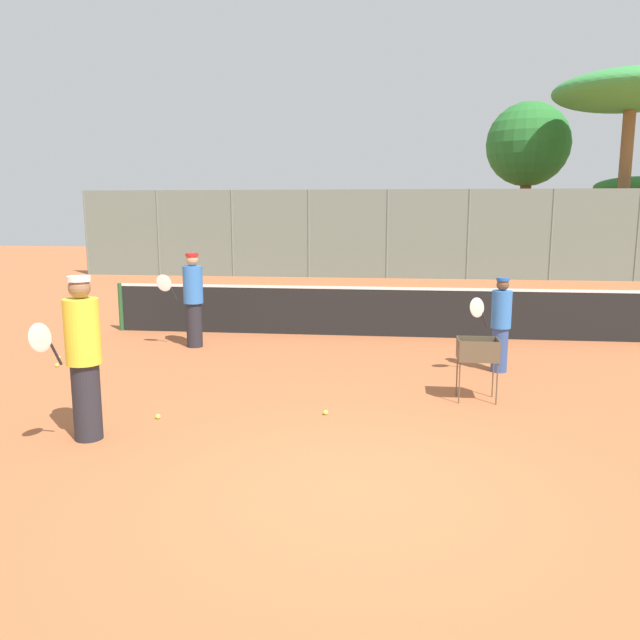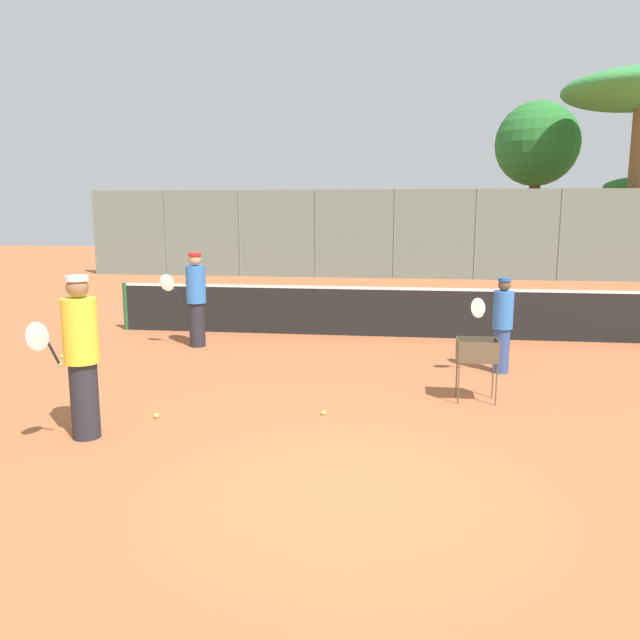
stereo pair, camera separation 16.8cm
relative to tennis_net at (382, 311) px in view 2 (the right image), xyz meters
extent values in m
plane|color=#B26038|center=(0.00, -7.62, -0.56)|extent=(80.00, 80.00, 0.00)
cylinder|color=#26592D|center=(-5.79, 0.00, -0.02)|extent=(0.10, 0.10, 1.07)
cube|color=black|center=(0.00, 0.00, -0.05)|extent=(11.57, 0.01, 1.01)
cube|color=white|center=(0.00, 0.00, 0.48)|extent=(11.57, 0.02, 0.06)
cylinder|color=slate|center=(-12.61, 11.89, 1.19)|extent=(0.08, 0.08, 3.51)
cylinder|color=slate|center=(-9.46, 11.89, 1.19)|extent=(0.08, 0.08, 3.51)
cylinder|color=slate|center=(-6.31, 11.89, 1.19)|extent=(0.08, 0.08, 3.51)
cylinder|color=slate|center=(-3.15, 11.89, 1.19)|extent=(0.08, 0.08, 3.51)
cylinder|color=slate|center=(0.00, 11.89, 1.19)|extent=(0.08, 0.08, 3.51)
cylinder|color=slate|center=(3.15, 11.89, 1.19)|extent=(0.08, 0.08, 3.51)
cylinder|color=slate|center=(6.31, 11.89, 1.19)|extent=(0.08, 0.08, 3.51)
cube|color=slate|center=(0.00, 11.89, 1.19)|extent=(25.23, 0.01, 3.51)
cylinder|color=brown|center=(6.37, 17.67, 1.73)|extent=(0.51, 0.51, 4.58)
sphere|color=#28722D|center=(6.37, 17.67, 5.17)|extent=(3.84, 3.84, 3.84)
cylinder|color=brown|center=(9.37, 13.54, 2.72)|extent=(0.47, 0.47, 6.55)
cylinder|color=#334C8C|center=(2.08, -2.77, -0.19)|extent=(0.26, 0.26, 0.75)
cylinder|color=blue|center=(2.08, -2.77, 0.50)|extent=(0.33, 0.33, 0.62)
sphere|color=brown|center=(2.08, -2.77, 0.91)|extent=(0.20, 0.20, 0.20)
cylinder|color=#2659B2|center=(2.08, -2.77, 1.00)|extent=(0.21, 0.21, 0.05)
cylinder|color=black|center=(1.79, -2.96, 0.34)|extent=(0.14, 0.10, 0.27)
ellipsoid|color=silver|center=(1.64, -3.05, 0.56)|extent=(0.35, 0.24, 0.43)
cylinder|color=#26262D|center=(-3.24, -6.57, -0.10)|extent=(0.32, 0.32, 0.91)
cylinder|color=yellow|center=(-3.24, -6.57, 0.73)|extent=(0.40, 0.40, 0.76)
sphere|color=#8C6647|center=(-3.24, -6.57, 1.24)|extent=(0.25, 0.25, 0.25)
cylinder|color=white|center=(-3.24, -6.57, 1.34)|extent=(0.26, 0.26, 0.06)
cylinder|color=black|center=(-3.37, -6.92, 0.54)|extent=(0.08, 0.15, 0.27)
ellipsoid|color=silver|center=(-3.44, -7.10, 0.76)|extent=(0.16, 0.38, 0.43)
cylinder|color=#26262D|center=(-3.60, -1.49, -0.12)|extent=(0.31, 0.31, 0.87)
cylinder|color=blue|center=(-3.60, -1.49, 0.68)|extent=(0.38, 0.38, 0.73)
sphere|color=tan|center=(-3.60, -1.49, 1.16)|extent=(0.24, 0.24, 0.24)
cylinder|color=red|center=(-3.60, -1.49, 1.26)|extent=(0.25, 0.25, 0.06)
cylinder|color=black|center=(-3.96, -1.56, 0.50)|extent=(0.15, 0.06, 0.27)
ellipsoid|color=silver|center=(-4.15, -1.59, 0.72)|extent=(0.40, 0.10, 0.43)
cylinder|color=brown|center=(1.24, -4.65, -0.26)|extent=(0.02, 0.02, 0.59)
cylinder|color=brown|center=(1.75, -4.65, -0.26)|extent=(0.02, 0.02, 0.59)
cylinder|color=brown|center=(1.24, -4.29, -0.26)|extent=(0.02, 0.02, 0.59)
cylinder|color=brown|center=(1.75, -4.29, -0.26)|extent=(0.02, 0.02, 0.59)
cube|color=brown|center=(1.49, -4.47, 0.04)|extent=(0.55, 0.40, 0.01)
cube|color=brown|center=(1.49, -4.67, 0.18)|extent=(0.55, 0.01, 0.30)
cube|color=brown|center=(1.49, -4.27, 0.18)|extent=(0.55, 0.01, 0.30)
cube|color=brown|center=(1.22, -4.47, 0.18)|extent=(0.01, 0.40, 0.30)
cube|color=brown|center=(1.77, -4.47, 0.18)|extent=(0.01, 0.40, 0.30)
sphere|color=#D1E54C|center=(1.34, -4.48, 0.08)|extent=(0.07, 0.07, 0.07)
sphere|color=#D1E54C|center=(1.37, -4.52, 0.13)|extent=(0.07, 0.07, 0.07)
sphere|color=#D1E54C|center=(1.70, -4.51, 0.13)|extent=(0.07, 0.07, 0.07)
sphere|color=#D1E54C|center=(1.61, -4.49, 0.08)|extent=(0.07, 0.07, 0.07)
sphere|color=#D1E54C|center=(1.29, -4.34, 0.13)|extent=(0.07, 0.07, 0.07)
sphere|color=#D1E54C|center=(1.70, -4.59, 0.13)|extent=(0.07, 0.07, 0.07)
sphere|color=#D1E54C|center=(1.28, -4.32, 0.08)|extent=(0.07, 0.07, 0.07)
sphere|color=#D1E54C|center=(1.45, -4.52, 0.13)|extent=(0.07, 0.07, 0.07)
sphere|color=#D1E54C|center=(1.56, -4.55, 0.13)|extent=(0.07, 0.07, 0.07)
sphere|color=#D1E54C|center=(1.30, -4.41, 0.08)|extent=(0.07, 0.07, 0.07)
sphere|color=#D1E54C|center=(1.38, -4.39, 0.08)|extent=(0.07, 0.07, 0.07)
sphere|color=#D1E54C|center=(-5.72, -2.83, -0.53)|extent=(0.07, 0.07, 0.07)
sphere|color=#D1E54C|center=(-2.70, -5.79, -0.53)|extent=(0.07, 0.07, 0.07)
sphere|color=#D1E54C|center=(-5.45, -3.37, -0.53)|extent=(0.07, 0.07, 0.07)
sphere|color=#D1E54C|center=(-0.56, -5.37, -0.53)|extent=(0.07, 0.07, 0.07)
cube|color=#232328|center=(-2.97, 16.29, -0.11)|extent=(4.20, 1.70, 0.90)
cube|color=#33383D|center=(-3.17, 16.29, 0.69)|extent=(2.20, 1.50, 0.70)
camera|label=1|loc=(0.30, -13.21, 2.09)|focal=35.00mm
camera|label=2|loc=(0.47, -13.19, 2.09)|focal=35.00mm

